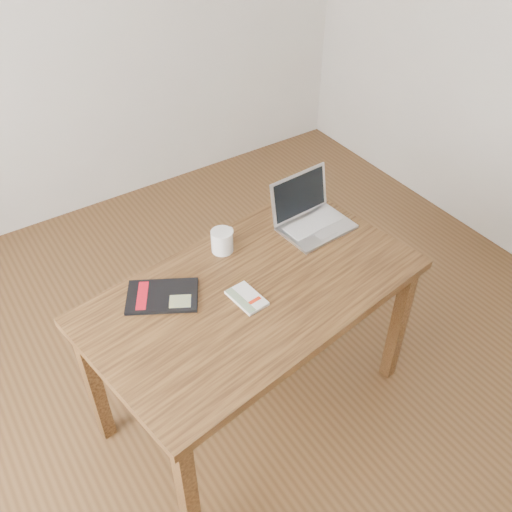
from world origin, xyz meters
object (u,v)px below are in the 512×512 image
coffee_mug (222,240)px  laptop (310,216)px  black_guidebook (162,296)px  white_guidebook (247,298)px  desk (254,304)px

coffee_mug → laptop: bearing=-35.3°
black_guidebook → coffee_mug: coffee_mug is taller
black_guidebook → laptop: laptop is taller
white_guidebook → black_guidebook: size_ratio=0.51×
desk → laptop: (0.44, 0.21, 0.14)m
desk → white_guidebook: bearing=-155.7°
laptop → desk: bearing=-158.1°
desk → coffee_mug: bearing=77.1°
black_guidebook → laptop: size_ratio=1.01×
white_guidebook → laptop: size_ratio=0.52×
white_guidebook → black_guidebook: same height
desk → black_guidebook: 0.37m
desk → black_guidebook: bearing=146.2°
desk → laptop: 0.51m
desk → black_guidebook: (-0.33, 0.15, 0.10)m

